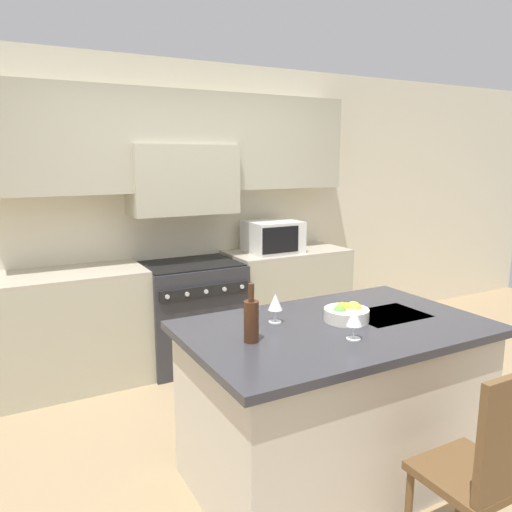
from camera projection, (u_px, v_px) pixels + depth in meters
ground_plane at (285, 450)px, 3.19m from camera, size 10.00×10.00×0.00m
back_cabinetry at (177, 186)px, 4.52m from camera, size 10.00×0.46×2.70m
back_counter at (190, 311)px, 4.51m from camera, size 3.22×0.62×0.95m
range_stove at (191, 313)px, 4.50m from camera, size 0.86×0.70×0.92m
microwave at (273, 236)px, 4.79m from camera, size 0.49×0.45×0.30m
kitchen_island at (334, 401)px, 2.86m from camera, size 1.68×1.05×0.93m
island_chair at (487, 464)px, 2.14m from camera, size 0.42×0.40×1.00m
wine_bottle at (251, 320)px, 2.49m from camera, size 0.08×0.08×0.30m
wine_glass_near at (354, 318)px, 2.53m from camera, size 0.08×0.08×0.17m
wine_glass_far at (275, 303)px, 2.79m from camera, size 0.08×0.08×0.17m
fruit_bowl at (347, 313)px, 2.83m from camera, size 0.26×0.26×0.11m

